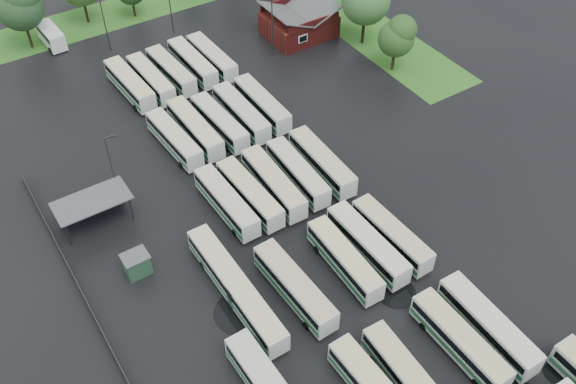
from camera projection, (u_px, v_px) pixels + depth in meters
ground at (335, 286)px, 65.67m from camera, size 160.00×160.00×0.00m
brick_building at (299, 24)px, 99.27m from camera, size 10.07×8.60×5.39m
wash_shed at (91, 202)px, 70.08m from camera, size 8.20×4.20×3.58m
utility_hut at (137, 264)px, 66.00m from camera, size 2.70×2.20×2.62m
grass_strip_north at (113, 14)px, 105.23m from camera, size 80.00×10.00×0.01m
grass_strip_east at (350, 17)px, 104.48m from camera, size 10.00×50.00×0.01m
west_fence at (99, 327)px, 61.42m from camera, size 0.10×50.00×1.20m
bus_r1c1 at (408, 377)px, 56.43m from camera, size 2.77×10.93×3.02m
bus_r1c3 at (460, 341)px, 59.05m from camera, size 2.36×11.05×3.08m
bus_r1c4 at (488, 325)px, 60.22m from camera, size 2.70×11.48×3.18m
bus_r2c0 at (295, 287)px, 63.39m from camera, size 2.76×11.45×3.17m
bus_r2c2 at (344, 259)px, 65.99m from camera, size 2.66×10.90×3.02m
bus_r2c3 at (367, 244)px, 67.37m from camera, size 2.54×11.32×3.14m
bus_r2c4 at (392, 235)px, 68.44m from camera, size 2.64×10.86×3.00m
bus_r3c0 at (226, 202)px, 71.90m from camera, size 2.52×11.01×3.05m
bus_r3c1 at (250, 194)px, 72.83m from camera, size 2.65×11.11×3.07m
bus_r3c2 at (273, 183)px, 74.01m from camera, size 2.82×11.44×3.16m
bus_r3c3 at (298, 173)px, 75.37m from camera, size 2.80×11.09×3.06m
bus_r3c4 at (322, 162)px, 76.60m from camera, size 2.76×11.42×3.16m
bus_r4c0 at (174, 139)px, 79.80m from camera, size 2.82×10.91×3.01m
bus_r4c1 at (195, 128)px, 81.16m from camera, size 2.53×11.40×3.17m
bus_r4c2 at (220, 122)px, 82.12m from camera, size 2.75×11.08×3.06m
bus_r4c3 at (241, 113)px, 83.46m from camera, size 2.49×11.37×3.16m
bus_r4c4 at (262, 104)px, 84.87m from camera, size 2.50×11.26×3.13m
bus_r5c0 at (130, 84)px, 88.06m from camera, size 2.93×11.45×3.16m
bus_r5c1 at (151, 79)px, 89.06m from camera, size 2.62×10.96×3.03m
bus_r5c2 at (171, 71)px, 90.49m from camera, size 2.85×11.04×3.04m
bus_r5c3 at (193, 63)px, 91.88m from camera, size 2.53×11.20×3.11m
bus_r5c4 at (212, 58)px, 92.89m from camera, size 2.61×11.13×3.08m
artic_bus_west_b at (236, 288)px, 63.39m from camera, size 2.34×16.39×3.04m
minibus at (51, 36)px, 97.46m from camera, size 2.70×6.48×2.78m
tree_north_1 at (20, 3)px, 92.92m from camera, size 6.84×6.84×11.33m
tree_east_0 at (398, 36)px, 89.86m from camera, size 5.23×5.21×8.63m
lamp_post_ne at (273, 17)px, 92.06m from camera, size 1.67×0.33×10.87m
lamp_post_nw at (112, 165)px, 70.79m from camera, size 1.43×0.28×9.29m
lamp_post_back_w at (104, 18)px, 93.73m from camera, size 1.43×0.28×9.27m
puddle_2 at (241, 312)px, 63.31m from camera, size 5.55×5.55×0.01m
puddle_3 at (396, 293)px, 65.01m from camera, size 4.07×4.07×0.01m
puddle_4 at (558, 373)px, 58.61m from camera, size 2.91×2.91×0.01m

